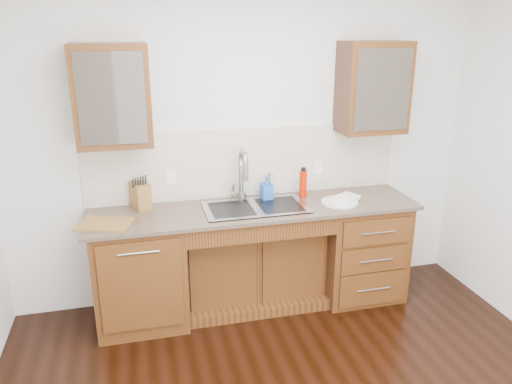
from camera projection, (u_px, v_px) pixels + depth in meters
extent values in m
cube|color=white|center=(245.00, 144.00, 4.27)|extent=(4.00, 0.10, 2.70)
cube|color=#593014|center=(140.00, 271.00, 4.01)|extent=(0.70, 0.62, 0.88)
cube|color=#593014|center=(252.00, 263.00, 4.34)|extent=(1.20, 0.44, 0.70)
cube|color=#593014|center=(358.00, 247.00, 4.45)|extent=(0.70, 0.62, 0.88)
cube|color=#84705B|center=(255.00, 209.00, 4.07)|extent=(2.70, 0.65, 0.03)
cube|color=beige|center=(246.00, 163.00, 4.26)|extent=(2.70, 0.02, 0.59)
cube|color=#9E9EA5|center=(256.00, 218.00, 4.08)|extent=(0.84, 0.46, 0.19)
cylinder|color=#999993|center=(241.00, 177.00, 4.18)|extent=(0.04, 0.04, 0.40)
cylinder|color=#999993|center=(269.00, 184.00, 4.27)|extent=(0.02, 0.02, 0.24)
cube|color=#593014|center=(112.00, 96.00, 3.67)|extent=(0.55, 0.34, 0.75)
cube|color=#593014|center=(373.00, 88.00, 4.16)|extent=(0.55, 0.34, 0.75)
cube|color=white|center=(170.00, 178.00, 4.12)|extent=(0.08, 0.01, 0.12)
cube|color=white|center=(318.00, 168.00, 4.42)|extent=(0.08, 0.01, 0.12)
imported|color=blue|center=(266.00, 188.00, 4.21)|extent=(0.11, 0.11, 0.21)
cylinder|color=#B41900|center=(303.00, 184.00, 4.27)|extent=(0.08, 0.08, 0.23)
cylinder|color=silver|center=(340.00, 202.00, 4.16)|extent=(0.34, 0.34, 0.02)
cube|color=silver|center=(346.00, 198.00, 4.19)|extent=(0.26, 0.24, 0.03)
cube|color=olive|center=(140.00, 196.00, 4.02)|extent=(0.18, 0.22, 0.21)
cube|color=brown|center=(105.00, 224.00, 3.70)|extent=(0.45, 0.38, 0.02)
imported|color=silver|center=(90.00, 104.00, 3.65)|extent=(0.16, 0.16, 0.10)
imported|color=white|center=(124.00, 103.00, 3.71)|extent=(0.12, 0.12, 0.09)
imported|color=white|center=(359.00, 94.00, 4.14)|extent=(0.16, 0.16, 0.11)
imported|color=silver|center=(381.00, 94.00, 4.20)|extent=(0.10, 0.10, 0.09)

